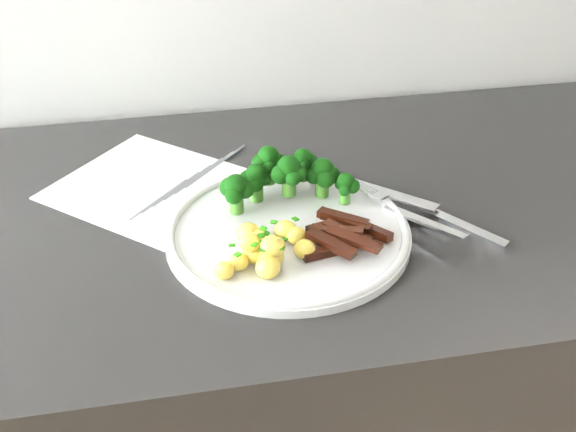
% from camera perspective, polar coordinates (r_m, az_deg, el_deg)
% --- Properties ---
extents(recipe_paper, '(0.35, 0.34, 0.00)m').
position_cam_1_polar(recipe_paper, '(0.94, -9.07, 1.77)').
color(recipe_paper, white).
rests_on(recipe_paper, counter).
extents(plate, '(0.28, 0.28, 0.02)m').
position_cam_1_polar(plate, '(0.85, -0.00, -1.23)').
color(plate, white).
rests_on(plate, counter).
extents(broccoli, '(0.17, 0.08, 0.06)m').
position_cam_1_polar(broccoli, '(0.89, -0.24, 3.24)').
color(broccoli, '#396E20').
rests_on(broccoli, plate).
extents(potatoes, '(0.11, 0.09, 0.04)m').
position_cam_1_polar(potatoes, '(0.80, -1.65, -2.50)').
color(potatoes, '#FFD059').
rests_on(potatoes, plate).
extents(beef_strips, '(0.11, 0.10, 0.02)m').
position_cam_1_polar(beef_strips, '(0.83, 4.31, -1.27)').
color(beef_strips, black).
rests_on(beef_strips, plate).
extents(fork, '(0.10, 0.15, 0.02)m').
position_cam_1_polar(fork, '(0.88, 9.27, 0.28)').
color(fork, silver).
rests_on(fork, plate).
extents(knife, '(0.15, 0.17, 0.02)m').
position_cam_1_polar(knife, '(0.89, 12.08, -0.28)').
color(knife, silver).
rests_on(knife, plate).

